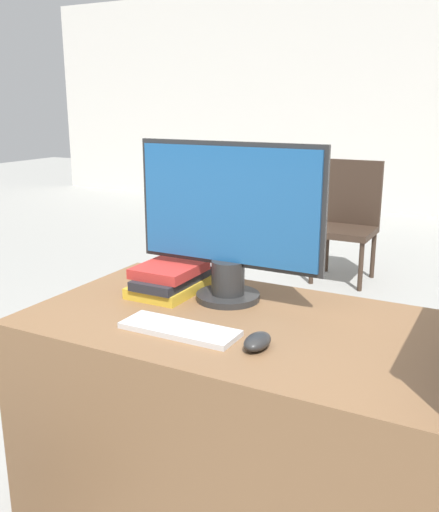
% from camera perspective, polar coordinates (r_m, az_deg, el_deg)
% --- Properties ---
extents(desk, '(1.27, 0.71, 0.76)m').
position_cam_1_polar(desk, '(1.83, 2.34, -17.50)').
color(desk, brown).
rests_on(desk, ground_plane).
extents(monitor, '(0.62, 0.20, 0.50)m').
position_cam_1_polar(monitor, '(1.76, 0.90, 3.54)').
color(monitor, '#282828').
rests_on(monitor, desk).
extents(keyboard, '(0.33, 0.12, 0.02)m').
position_cam_1_polar(keyboard, '(1.58, -4.02, -7.32)').
color(keyboard, silver).
rests_on(keyboard, desk).
extents(mouse, '(0.06, 0.10, 0.04)m').
position_cam_1_polar(mouse, '(1.47, 3.81, -8.53)').
color(mouse, '#262626').
rests_on(mouse, desk).
extents(book_stack, '(0.19, 0.28, 0.10)m').
position_cam_1_polar(book_stack, '(1.89, -4.93, -2.30)').
color(book_stack, gold).
rests_on(book_stack, desk).
extents(far_chair, '(0.44, 0.44, 0.93)m').
position_cam_1_polar(far_chair, '(4.58, 12.75, 3.86)').
color(far_chair, '#38281E').
rests_on(far_chair, ground_plane).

